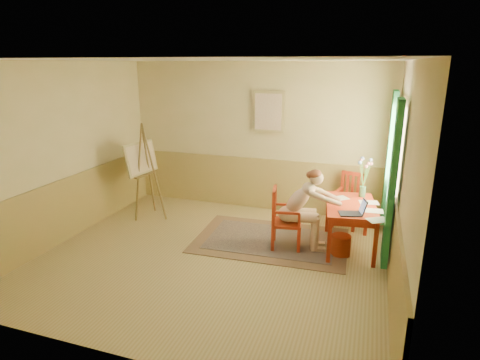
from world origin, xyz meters
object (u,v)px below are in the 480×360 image
(chair_back, at_px, (349,200))
(table, at_px, (351,210))
(easel, at_px, (143,162))
(figure, at_px, (303,206))
(laptop, at_px, (354,211))
(chair_left, at_px, (283,218))

(chair_back, bearing_deg, table, -85.42)
(chair_back, height_order, easel, easel)
(figure, distance_m, easel, 3.08)
(chair_back, xyz_separation_m, figure, (-0.60, -1.18, 0.23))
(chair_back, bearing_deg, figure, -116.94)
(table, distance_m, figure, 0.72)
(easel, bearing_deg, table, -3.47)
(laptop, bearing_deg, chair_left, 172.64)
(figure, xyz_separation_m, easel, (-3.02, 0.46, 0.34))
(chair_left, bearing_deg, easel, 169.60)
(figure, relative_size, laptop, 3.13)
(figure, height_order, laptop, figure)
(laptop, xyz_separation_m, easel, (-3.77, 0.64, 0.27))
(figure, distance_m, laptop, 0.77)
(chair_left, xyz_separation_m, laptop, (1.03, -0.13, 0.29))
(table, height_order, chair_left, chair_left)
(laptop, relative_size, easel, 0.23)
(table, xyz_separation_m, laptop, (0.06, -0.41, 0.13))
(figure, bearing_deg, chair_back, 63.06)
(chair_back, relative_size, figure, 0.74)
(table, xyz_separation_m, figure, (-0.68, -0.23, 0.07))
(figure, bearing_deg, laptop, -13.45)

